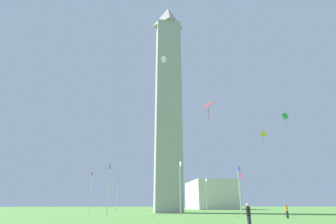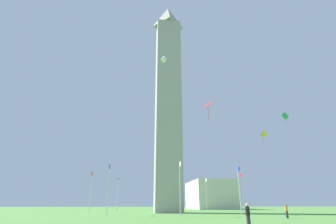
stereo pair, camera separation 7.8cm
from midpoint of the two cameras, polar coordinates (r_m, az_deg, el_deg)
name	(u,v)px [view 2 (the right image)]	position (r m, az deg, el deg)	size (l,w,h in m)	color
ground_plane	(168,213)	(54.32, 0.04, -21.47)	(260.00, 260.00, 0.00)	#548C3D
obelisk_monument	(168,96)	(59.14, 0.04, 3.58)	(5.51, 5.51, 50.10)	#A8A399
flagpole_n	(180,185)	(39.24, 2.77, -15.90)	(1.12, 0.14, 7.73)	silver
flagpole_ne	(239,187)	(46.45, 15.57, -15.83)	(1.12, 0.14, 7.73)	silver
flagpole_e	(240,191)	(58.09, 15.80, -16.46)	(1.12, 0.14, 7.73)	silver
flagpole_se	(206,193)	(66.91, 8.54, -17.30)	(1.12, 0.14, 7.73)	silver
flagpole_s	(161,193)	(69.43, -1.50, -17.58)	(1.12, 0.14, 7.73)	silver
flagpole_sw	(118,192)	(64.83, -11.08, -17.09)	(1.12, 0.14, 7.73)	silver
flagpole_w	(91,190)	(54.65, -16.70, -16.22)	(1.12, 0.14, 7.73)	silver
flagpole_nw	(109,187)	(43.39, -13.00, -15.81)	(1.12, 0.14, 7.73)	silver
person_black_shirt	(248,215)	(21.30, 17.43, -21.04)	(0.32, 0.32, 1.68)	#2D2D38
person_orange_shirt	(287,211)	(36.51, 24.87, -19.34)	(0.32, 0.32, 1.63)	#2D2D38
kite_yellow_delta	(263,135)	(51.31, 20.27, -4.79)	(1.35, 1.70, 2.49)	yellow
kite_white_delta	(162,59)	(43.34, -1.25, 11.66)	(1.58, 1.57, 2.08)	white
kite_green_box	(285,116)	(52.44, 24.58, -0.81)	(1.14, 0.66, 2.38)	green
kite_red_diamond	(208,105)	(33.09, 8.90, 1.55)	(1.78, 1.67, 2.41)	red
distant_building	(210,195)	(96.40, 9.39, -17.71)	(23.06, 13.62, 9.31)	beige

